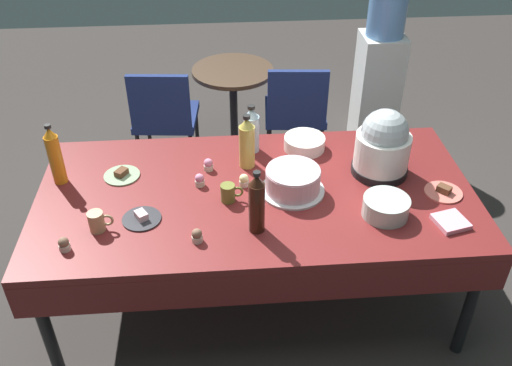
{
  "coord_description": "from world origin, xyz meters",
  "views": [
    {
      "loc": [
        -0.18,
        -2.24,
        2.43
      ],
      "look_at": [
        0.0,
        0.0,
        0.8
      ],
      "focal_mm": 38.97,
      "sensor_mm": 36.0,
      "label": 1
    }
  ],
  "objects_px": {
    "slow_cooker": "(383,145)",
    "cupcake_vanilla": "(244,180)",
    "cupcake_cocoa": "(401,141)",
    "soda_bottle_cola": "(257,204)",
    "ceramic_snack_bowl": "(304,143)",
    "maroon_chair_right": "(296,109)",
    "soda_bottle_orange_juice": "(55,156)",
    "soda_bottle_ginger_ale": "(247,143)",
    "glass_salad_bowl": "(386,207)",
    "round_cafe_table": "(233,96)",
    "dessert_plate_charcoal": "(142,218)",
    "dessert_plate_sage": "(122,175)",
    "cupcake_berry": "(208,165)",
    "coffee_mug_tan": "(97,221)",
    "cupcake_lemon": "(200,180)",
    "coffee_mug_olive": "(229,193)",
    "maroon_chair_left": "(164,114)",
    "cupcake_rose": "(197,236)",
    "water_cooler": "(379,74)",
    "dessert_plate_coral": "(443,191)",
    "potluck_table": "(256,201)",
    "cupcake_mint": "(64,244)",
    "soda_bottle_water": "(251,130)",
    "frosted_layer_cake": "(293,181)"
  },
  "relations": [
    {
      "from": "ceramic_snack_bowl",
      "to": "cupcake_rose",
      "type": "bearing_deg",
      "value": -129.07
    },
    {
      "from": "dessert_plate_sage",
      "to": "cupcake_berry",
      "type": "bearing_deg",
      "value": 2.9
    },
    {
      "from": "glass_salad_bowl",
      "to": "round_cafe_table",
      "type": "distance_m",
      "value": 1.91
    },
    {
      "from": "ceramic_snack_bowl",
      "to": "cupcake_vanilla",
      "type": "relative_size",
      "value": 3.39
    },
    {
      "from": "soda_bottle_water",
      "to": "maroon_chair_right",
      "type": "bearing_deg",
      "value": 67.27
    },
    {
      "from": "cupcake_cocoa",
      "to": "soda_bottle_cola",
      "type": "xyz_separation_m",
      "value": [
        -0.87,
        -0.66,
        0.12
      ]
    },
    {
      "from": "dessert_plate_charcoal",
      "to": "cupcake_rose",
      "type": "xyz_separation_m",
      "value": [
        0.26,
        -0.17,
        0.02
      ]
    },
    {
      "from": "glass_salad_bowl",
      "to": "dessert_plate_coral",
      "type": "xyz_separation_m",
      "value": [
        0.34,
        0.15,
        -0.04
      ]
    },
    {
      "from": "dessert_plate_coral",
      "to": "dessert_plate_charcoal",
      "type": "bearing_deg",
      "value": -176.49
    },
    {
      "from": "soda_bottle_orange_juice",
      "to": "coffee_mug_olive",
      "type": "relative_size",
      "value": 2.99
    },
    {
      "from": "ceramic_snack_bowl",
      "to": "dessert_plate_sage",
      "type": "height_order",
      "value": "ceramic_snack_bowl"
    },
    {
      "from": "slow_cooker",
      "to": "cupcake_berry",
      "type": "xyz_separation_m",
      "value": [
        -0.9,
        0.09,
        -0.14
      ]
    },
    {
      "from": "frosted_layer_cake",
      "to": "cupcake_vanilla",
      "type": "xyz_separation_m",
      "value": [
        -0.24,
        0.07,
        -0.03
      ]
    },
    {
      "from": "potluck_table",
      "to": "round_cafe_table",
      "type": "distance_m",
      "value": 1.55
    },
    {
      "from": "dessert_plate_sage",
      "to": "cupcake_lemon",
      "type": "relative_size",
      "value": 2.78
    },
    {
      "from": "cupcake_cocoa",
      "to": "coffee_mug_tan",
      "type": "xyz_separation_m",
      "value": [
        -1.6,
        -0.61,
        0.02
      ]
    },
    {
      "from": "slow_cooker",
      "to": "coffee_mug_olive",
      "type": "bearing_deg",
      "value": -167.05
    },
    {
      "from": "ceramic_snack_bowl",
      "to": "maroon_chair_right",
      "type": "height_order",
      "value": "maroon_chair_right"
    },
    {
      "from": "cupcake_berry",
      "to": "ceramic_snack_bowl",
      "type": "bearing_deg",
      "value": 17.43
    },
    {
      "from": "glass_salad_bowl",
      "to": "round_cafe_table",
      "type": "bearing_deg",
      "value": 110.04
    },
    {
      "from": "potluck_table",
      "to": "frosted_layer_cake",
      "type": "bearing_deg",
      "value": -4.67
    },
    {
      "from": "soda_bottle_cola",
      "to": "water_cooler",
      "type": "xyz_separation_m",
      "value": [
        1.1,
        1.94,
        -0.31
      ]
    },
    {
      "from": "ceramic_snack_bowl",
      "to": "dessert_plate_sage",
      "type": "bearing_deg",
      "value": -169.05
    },
    {
      "from": "glass_salad_bowl",
      "to": "cupcake_vanilla",
      "type": "relative_size",
      "value": 3.28
    },
    {
      "from": "dessert_plate_sage",
      "to": "cupcake_berry",
      "type": "xyz_separation_m",
      "value": [
        0.45,
        0.02,
        0.02
      ]
    },
    {
      "from": "ceramic_snack_bowl",
      "to": "coffee_mug_olive",
      "type": "bearing_deg",
      "value": -134.82
    },
    {
      "from": "water_cooler",
      "to": "maroon_chair_right",
      "type": "bearing_deg",
      "value": -154.16
    },
    {
      "from": "potluck_table",
      "to": "dessert_plate_sage",
      "type": "height_order",
      "value": "dessert_plate_sage"
    },
    {
      "from": "cupcake_lemon",
      "to": "cupcake_cocoa",
      "type": "relative_size",
      "value": 1.0
    },
    {
      "from": "maroon_chair_left",
      "to": "water_cooler",
      "type": "relative_size",
      "value": 0.69
    },
    {
      "from": "cupcake_cocoa",
      "to": "maroon_chair_left",
      "type": "bearing_deg",
      "value": 146.01
    },
    {
      "from": "cupcake_vanilla",
      "to": "soda_bottle_cola",
      "type": "relative_size",
      "value": 0.21
    },
    {
      "from": "soda_bottle_orange_juice",
      "to": "cupcake_berry",
      "type": "bearing_deg",
      "value": 3.44
    },
    {
      "from": "frosted_layer_cake",
      "to": "soda_bottle_water",
      "type": "bearing_deg",
      "value": 113.9
    },
    {
      "from": "dessert_plate_charcoal",
      "to": "dessert_plate_sage",
      "type": "distance_m",
      "value": 0.39
    },
    {
      "from": "cupcake_lemon",
      "to": "dessert_plate_coral",
      "type": "bearing_deg",
      "value": -7.55
    },
    {
      "from": "slow_cooker",
      "to": "cupcake_vanilla",
      "type": "height_order",
      "value": "slow_cooker"
    },
    {
      "from": "round_cafe_table",
      "to": "water_cooler",
      "type": "bearing_deg",
      "value": 5.5
    },
    {
      "from": "soda_bottle_orange_juice",
      "to": "soda_bottle_ginger_ale",
      "type": "bearing_deg",
      "value": 4.3
    },
    {
      "from": "coffee_mug_tan",
      "to": "soda_bottle_cola",
      "type": "bearing_deg",
      "value": -4.24
    },
    {
      "from": "glass_salad_bowl",
      "to": "coffee_mug_olive",
      "type": "bearing_deg",
      "value": 167.07
    },
    {
      "from": "dessert_plate_charcoal",
      "to": "soda_bottle_ginger_ale",
      "type": "relative_size",
      "value": 0.61
    },
    {
      "from": "maroon_chair_right",
      "to": "cupcake_mint",
      "type": "bearing_deg",
      "value": -127.05
    },
    {
      "from": "cupcake_berry",
      "to": "dessert_plate_sage",
      "type": "bearing_deg",
      "value": -177.1
    },
    {
      "from": "cupcake_berry",
      "to": "water_cooler",
      "type": "xyz_separation_m",
      "value": [
        1.32,
        1.44,
        -0.19
      ]
    },
    {
      "from": "soda_bottle_orange_juice",
      "to": "soda_bottle_ginger_ale",
      "type": "relative_size",
      "value": 1.1
    },
    {
      "from": "dessert_plate_coral",
      "to": "water_cooler",
      "type": "height_order",
      "value": "water_cooler"
    },
    {
      "from": "glass_salad_bowl",
      "to": "coffee_mug_tan",
      "type": "distance_m",
      "value": 1.34
    },
    {
      "from": "slow_cooker",
      "to": "round_cafe_table",
      "type": "distance_m",
      "value": 1.64
    },
    {
      "from": "dessert_plate_sage",
      "to": "cupcake_vanilla",
      "type": "distance_m",
      "value": 0.65
    }
  ]
}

